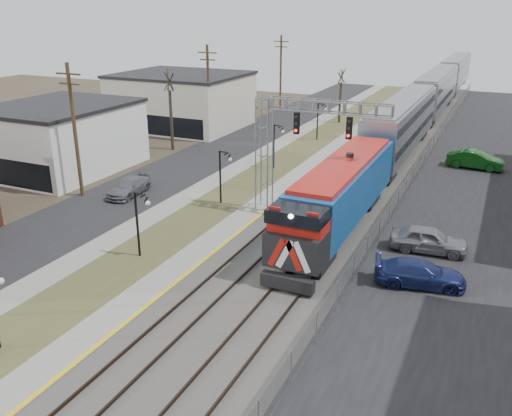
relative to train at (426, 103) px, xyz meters
The scene contains 19 objects.
street_west 31.92m from the train, 122.34° to the right, with size 7.00×120.00×0.04m, color black.
sidewalk 29.76m from the train, 114.96° to the right, with size 2.00×120.00×0.08m, color gray.
grass_median 28.63m from the train, 109.48° to the right, with size 4.00×120.00×0.06m, color #464826.
platform 27.77m from the train, 103.61° to the right, with size 2.00×120.00×0.24m, color gray.
ballast_bed 27.04m from the train, 93.20° to the right, with size 8.00×120.00×0.20m, color #595651.
platform_edge 27.57m from the train, 101.82° to the right, with size 0.24×120.00×0.01m, color gold.
track_near 27.21m from the train, 97.43° to the right, with size 1.58×120.00×0.15m.
track_far 26.98m from the train, 90.00° to the right, with size 1.58×120.00×0.15m.
train is the anchor object (origin of this frame).
signal_gantry 34.24m from the train, 97.20° to the right, with size 9.00×1.07×8.15m.
lampposts 44.60m from the train, 102.30° to the right, with size 0.14×62.14×4.00m.
utility_poles 41.98m from the train, 118.49° to the right, with size 0.28×80.28×10.00m.
fence 27.07m from the train, 84.26° to the right, with size 0.04×120.00×1.60m, color gray.
buildings_west 46.04m from the train, 125.14° to the right, with size 14.00×67.00×7.00m.
bare_trees 29.26m from the train, 128.37° to the right, with size 12.30×42.30×5.95m.
car_lot_d 41.10m from the train, 81.72° to the right, with size 1.89×4.66×1.35m, color navy.
car_lot_e 36.66m from the train, 81.04° to the right, with size 1.81×4.51×1.54m, color gray.
car_lot_f 17.87m from the train, 67.14° to the right, with size 1.68×4.82×1.59m, color #0E4611.
car_street_b 39.07m from the train, 115.51° to the right, with size 1.83×4.51×1.31m, color slate.
Camera 1 is at (14.21, -5.18, 13.82)m, focal length 38.00 mm.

